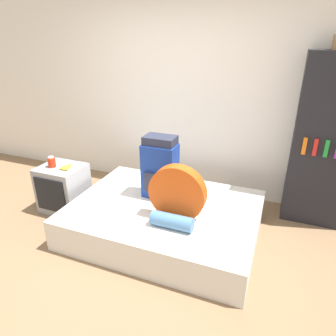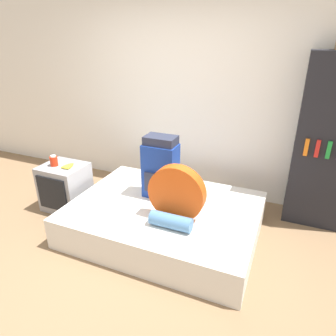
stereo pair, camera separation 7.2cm
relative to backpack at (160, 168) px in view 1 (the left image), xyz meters
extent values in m
plane|color=#846647|center=(-0.09, -0.88, -0.69)|extent=(16.00, 16.00, 0.00)
cube|color=white|center=(-0.09, 0.99, 0.61)|extent=(8.00, 0.05, 2.60)
cube|color=silver|center=(0.13, -0.19, -0.52)|extent=(2.00, 1.49, 0.35)
cube|color=navy|center=(0.00, 0.00, -0.04)|extent=(0.37, 0.24, 0.62)
cube|color=#282D42|center=(0.00, 0.01, 0.32)|extent=(0.34, 0.22, 0.09)
cube|color=#282D42|center=(0.00, -0.13, -0.13)|extent=(0.26, 0.03, 0.22)
cylinder|color=#D14C14|center=(0.34, -0.37, -0.06)|extent=(0.57, 0.12, 0.57)
cylinder|color=teal|center=(0.35, -0.55, -0.27)|extent=(0.41, 0.14, 0.14)
cube|color=#939399|center=(-1.24, -0.18, -0.40)|extent=(0.52, 0.46, 0.58)
cube|color=black|center=(-1.24, -0.42, -0.39)|extent=(0.42, 0.02, 0.42)
cylinder|color=red|center=(-1.33, -0.22, -0.05)|extent=(0.09, 0.09, 0.12)
cylinder|color=white|center=(-1.33, -0.22, 0.01)|extent=(0.06, 0.06, 0.02)
ellipsoid|color=yellow|center=(-1.16, -0.18, -0.09)|extent=(0.08, 0.18, 0.03)
ellipsoid|color=yellow|center=(-1.15, -0.18, -0.09)|extent=(0.06, 0.18, 0.03)
ellipsoid|color=yellow|center=(-1.14, -0.18, -0.09)|extent=(0.03, 0.18, 0.03)
ellipsoid|color=yellow|center=(-1.13, -0.18, -0.09)|extent=(0.06, 0.18, 0.03)
ellipsoid|color=yellow|center=(-1.11, -0.18, -0.09)|extent=(0.08, 0.18, 0.03)
cube|color=black|center=(1.66, 0.74, 0.26)|extent=(0.67, 0.34, 1.91)
cube|color=orange|center=(1.45, 0.56, 0.26)|extent=(0.04, 0.02, 0.19)
cube|color=red|center=(1.55, 0.56, 0.26)|extent=(0.04, 0.02, 0.19)
cube|color=#1E8E38|center=(1.66, 0.56, 0.26)|extent=(0.04, 0.02, 0.19)
camera|label=1|loc=(1.21, -2.79, 1.34)|focal=32.00mm
camera|label=2|loc=(1.28, -2.77, 1.34)|focal=32.00mm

